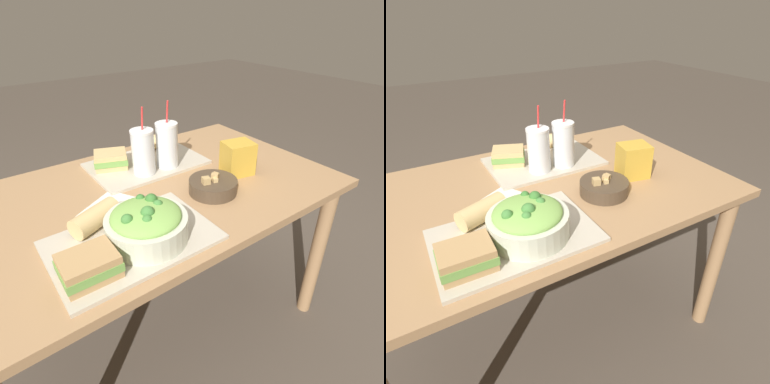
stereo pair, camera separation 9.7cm
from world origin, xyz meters
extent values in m
plane|color=#4C4238|center=(0.00, 0.00, 0.00)|extent=(12.00, 12.00, 0.00)
cube|color=#A37A51|center=(0.00, 0.00, 0.72)|extent=(1.35, 0.82, 0.03)
cylinder|color=#A37A51|center=(0.61, -0.35, 0.35)|extent=(0.06, 0.06, 0.70)
cylinder|color=#A37A51|center=(0.61, 0.35, 0.35)|extent=(0.06, 0.06, 0.70)
cube|color=#BCB29E|center=(-0.20, -0.23, 0.74)|extent=(0.45, 0.30, 0.01)
cube|color=#BCB29E|center=(0.09, 0.19, 0.74)|extent=(0.45, 0.30, 0.01)
cylinder|color=beige|center=(-0.16, -0.25, 0.78)|extent=(0.23, 0.23, 0.07)
ellipsoid|color=#7FB251|center=(-0.16, -0.25, 0.82)|extent=(0.19, 0.19, 0.05)
sphere|color=#427F38|center=(-0.17, -0.27, 0.84)|extent=(0.04, 0.04, 0.04)
sphere|color=#38702D|center=(-0.14, -0.19, 0.83)|extent=(0.03, 0.03, 0.03)
sphere|color=#38702D|center=(-0.12, -0.22, 0.84)|extent=(0.03, 0.03, 0.03)
sphere|color=#427F38|center=(-0.22, -0.26, 0.84)|extent=(0.03, 0.03, 0.03)
sphere|color=#427F38|center=(-0.18, -0.29, 0.84)|extent=(0.03, 0.03, 0.03)
sphere|color=#427F38|center=(-0.12, -0.25, 0.84)|extent=(0.03, 0.03, 0.03)
cube|color=beige|center=(-0.14, -0.20, 0.83)|extent=(0.05, 0.05, 0.01)
cube|color=beige|center=(-0.19, -0.23, 0.83)|extent=(0.04, 0.05, 0.01)
cylinder|color=#473828|center=(0.16, -0.15, 0.75)|extent=(0.17, 0.17, 0.05)
cylinder|color=#5B2D19|center=(0.16, -0.15, 0.77)|extent=(0.15, 0.15, 0.01)
cube|color=tan|center=(0.16, -0.16, 0.78)|extent=(0.02, 0.02, 0.02)
cube|color=tan|center=(0.18, -0.14, 0.79)|extent=(0.03, 0.03, 0.02)
cube|color=tan|center=(0.17, -0.15, 0.79)|extent=(0.03, 0.03, 0.02)
cube|color=tan|center=(0.13, -0.15, 0.79)|extent=(0.03, 0.03, 0.03)
cube|color=tan|center=(-0.34, -0.29, 0.75)|extent=(0.13, 0.10, 0.02)
cube|color=#6B9E47|center=(-0.34, -0.29, 0.77)|extent=(0.14, 0.11, 0.02)
cube|color=tan|center=(-0.34, -0.29, 0.80)|extent=(0.13, 0.10, 0.02)
cylinder|color=tan|center=(-0.25, -0.11, 0.77)|extent=(0.16, 0.12, 0.06)
cylinder|color=beige|center=(-0.19, -0.09, 0.77)|extent=(0.03, 0.06, 0.06)
cube|color=tan|center=(-0.05, 0.23, 0.75)|extent=(0.15, 0.14, 0.02)
cube|color=#6B9E47|center=(-0.05, 0.23, 0.77)|extent=(0.16, 0.14, 0.02)
cube|color=tan|center=(-0.05, 0.23, 0.80)|extent=(0.15, 0.14, 0.02)
cylinder|color=tan|center=(0.16, 0.30, 0.77)|extent=(0.14, 0.10, 0.06)
cylinder|color=beige|center=(0.22, 0.28, 0.77)|extent=(0.03, 0.06, 0.06)
cylinder|color=silver|center=(0.03, 0.11, 0.82)|extent=(0.09, 0.09, 0.16)
cylinder|color=black|center=(0.03, 0.11, 0.81)|extent=(0.08, 0.08, 0.13)
cylinder|color=white|center=(0.03, 0.11, 0.91)|extent=(0.09, 0.09, 0.01)
cylinder|color=red|center=(0.04, 0.11, 0.95)|extent=(0.01, 0.02, 0.09)
cylinder|color=silver|center=(0.14, 0.11, 0.83)|extent=(0.09, 0.09, 0.17)
cylinder|color=maroon|center=(0.14, 0.11, 0.82)|extent=(0.08, 0.08, 0.14)
cylinder|color=white|center=(0.14, 0.11, 0.92)|extent=(0.09, 0.09, 0.01)
cylinder|color=red|center=(0.15, 0.11, 0.96)|extent=(0.01, 0.02, 0.09)
cube|color=gold|center=(0.33, -0.09, 0.79)|extent=(0.13, 0.12, 0.13)
cube|color=silver|center=(-0.18, -0.02, 0.73)|extent=(0.22, 0.20, 0.00)
camera|label=1|loc=(-0.49, -0.89, 1.31)|focal=30.00mm
camera|label=2|loc=(-0.41, -0.95, 1.31)|focal=30.00mm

